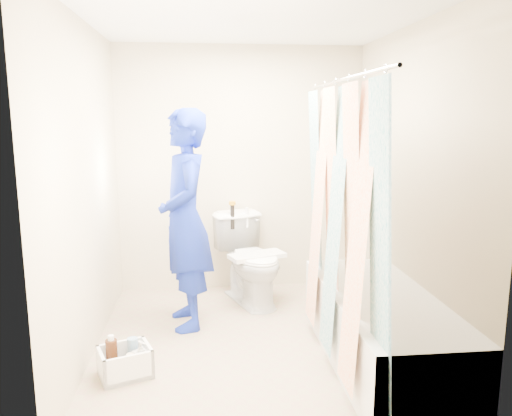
{
  "coord_description": "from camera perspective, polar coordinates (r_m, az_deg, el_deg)",
  "views": [
    {
      "loc": [
        -0.37,
        -3.61,
        1.72
      ],
      "look_at": [
        0.06,
        0.43,
        0.97
      ],
      "focal_mm": 35.0,
      "sensor_mm": 36.0,
      "label": 1
    }
  ],
  "objects": [
    {
      "name": "floor",
      "position": [
        4.02,
        -0.22,
        -14.94
      ],
      "size": [
        2.6,
        2.6,
        0.0
      ],
      "primitive_type": "plane",
      "color": "#9C8D6E",
      "rests_on": "ground"
    },
    {
      "name": "ceiling",
      "position": [
        3.69,
        -0.25,
        21.0
      ],
      "size": [
        2.4,
        2.6,
        0.02
      ],
      "primitive_type": "cube",
      "color": "white",
      "rests_on": "wall_back"
    },
    {
      "name": "wall_back",
      "position": [
        4.95,
        -1.78,
        4.38
      ],
      "size": [
        2.4,
        0.02,
        2.4
      ],
      "primitive_type": "cube",
      "color": "#BDAE91",
      "rests_on": "ground"
    },
    {
      "name": "wall_front",
      "position": [
        2.4,
        2.94,
        -2.14
      ],
      "size": [
        2.4,
        0.02,
        2.4
      ],
      "primitive_type": "cube",
      "color": "#BDAE91",
      "rests_on": "ground"
    },
    {
      "name": "wall_left",
      "position": [
        3.74,
        -18.84,
        1.85
      ],
      "size": [
        0.02,
        2.6,
        2.4
      ],
      "primitive_type": "cube",
      "color": "#BDAE91",
      "rests_on": "ground"
    },
    {
      "name": "wall_right",
      "position": [
        3.97,
        17.26,
        2.41
      ],
      "size": [
        0.02,
        2.6,
        2.4
      ],
      "primitive_type": "cube",
      "color": "#BDAE91",
      "rests_on": "ground"
    },
    {
      "name": "bathtub",
      "position": [
        3.71,
        14.01,
        -12.97
      ],
      "size": [
        0.7,
        1.75,
        0.5
      ],
      "color": "white",
      "rests_on": "ground"
    },
    {
      "name": "curtain_rod",
      "position": [
        3.32,
        9.79,
        14.22
      ],
      "size": [
        0.02,
        1.9,
        0.02
      ],
      "primitive_type": "cylinder",
      "rotation": [
        1.57,
        0.0,
        0.0
      ],
      "color": "silver",
      "rests_on": "wall_back"
    },
    {
      "name": "shower_curtain",
      "position": [
        3.38,
        9.31,
        -1.68
      ],
      "size": [
        0.06,
        1.75,
        1.8
      ],
      "primitive_type": "cube",
      "color": "white",
      "rests_on": "curtain_rod"
    },
    {
      "name": "toilet",
      "position": [
        4.66,
        -0.6,
        -5.91
      ],
      "size": [
        0.71,
        0.91,
        0.82
      ],
      "primitive_type": "imported",
      "rotation": [
        0.0,
        0.0,
        0.35
      ],
      "color": "silver",
      "rests_on": "ground"
    },
    {
      "name": "tank_lid",
      "position": [
        4.53,
        0.12,
        -5.47
      ],
      "size": [
        0.55,
        0.38,
        0.04
      ],
      "primitive_type": "cube",
      "rotation": [
        0.0,
        0.0,
        0.35
      ],
      "color": "white",
      "rests_on": "toilet"
    },
    {
      "name": "tank_internals",
      "position": [
        4.74,
        -2.27,
        -0.7
      ],
      "size": [
        0.19,
        0.1,
        0.27
      ],
      "color": "black",
      "rests_on": "toilet"
    },
    {
      "name": "plumber",
      "position": [
        4.08,
        -8.1,
        -1.37
      ],
      "size": [
        0.55,
        0.72,
        1.79
      ],
      "primitive_type": "imported",
      "rotation": [
        0.0,
        0.0,
        -1.37
      ],
      "color": "#0D0D87",
      "rests_on": "ground"
    },
    {
      "name": "cleaning_caddy",
      "position": [
        3.61,
        -14.54,
        -16.72
      ],
      "size": [
        0.4,
        0.37,
        0.25
      ],
      "rotation": [
        0.0,
        0.0,
        0.37
      ],
      "color": "white",
      "rests_on": "ground"
    }
  ]
}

